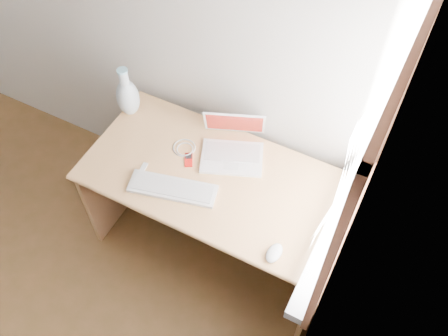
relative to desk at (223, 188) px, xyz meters
The scene contains 9 objects.
window 1.03m from the desk, 11.38° to the right, with size 0.11×0.99×1.10m.
desk is the anchor object (origin of this frame).
laptop 0.28m from the desk, 77.32° to the left, with size 0.39×0.38×0.22m.
external_keyboard 0.37m from the desk, 121.15° to the right, with size 0.47×0.24×0.02m.
mouse 0.62m from the desk, 38.10° to the right, with size 0.07×0.11×0.04m, color white.
ipod 0.28m from the desk, 162.96° to the right, with size 0.08×0.10×0.01m.
cable_coil 0.32m from the desk, behind, with size 0.12×0.12×0.01m, color silver.
remote 0.47m from the desk, 149.83° to the right, with size 0.03×0.07×0.01m, color silver.
vase 0.73m from the desk, behind, with size 0.13×0.13×0.32m.
Camera 1 is at (1.76, 0.04, 2.83)m, focal length 40.00 mm.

